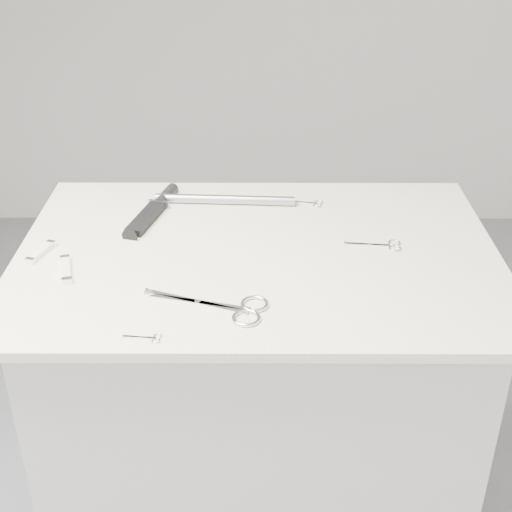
{
  "coord_description": "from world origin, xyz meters",
  "views": [
    {
      "loc": [
        0.0,
        -1.29,
        1.64
      ],
      "look_at": [
        -0.0,
        -0.02,
        0.92
      ],
      "focal_mm": 50.0,
      "sensor_mm": 36.0,
      "label": 1
    }
  ],
  "objects_px": {
    "embroidery_scissors_b": "(309,203)",
    "plinth": "(257,421)",
    "tiny_scissors": "(148,338)",
    "sheathed_knife": "(155,208)",
    "pocket_knife_a": "(66,269)",
    "metal_rail": "(225,200)",
    "pocket_knife_b": "(41,252)",
    "large_shears": "(231,308)",
    "embroidery_scissors_a": "(383,245)"
  },
  "relations": [
    {
      "from": "plinth",
      "to": "metal_rail",
      "type": "xyz_separation_m",
      "value": [
        -0.08,
        0.23,
        0.48
      ]
    },
    {
      "from": "embroidery_scissors_b",
      "to": "tiny_scissors",
      "type": "xyz_separation_m",
      "value": [
        -0.31,
        -0.54,
        -0.0
      ]
    },
    {
      "from": "large_shears",
      "to": "sheathed_knife",
      "type": "height_order",
      "value": "sheathed_knife"
    },
    {
      "from": "embroidery_scissors_a",
      "to": "pocket_knife_a",
      "type": "height_order",
      "value": "pocket_knife_a"
    },
    {
      "from": "plinth",
      "to": "tiny_scissors",
      "type": "xyz_separation_m",
      "value": [
        -0.19,
        -0.31,
        0.47
      ]
    },
    {
      "from": "metal_rail",
      "to": "pocket_knife_a",
      "type": "bearing_deg",
      "value": -133.81
    },
    {
      "from": "pocket_knife_b",
      "to": "pocket_knife_a",
      "type": "bearing_deg",
      "value": -118.17
    },
    {
      "from": "large_shears",
      "to": "pocket_knife_a",
      "type": "distance_m",
      "value": 0.36
    },
    {
      "from": "plinth",
      "to": "pocket_knife_b",
      "type": "relative_size",
      "value": 10.11
    },
    {
      "from": "embroidery_scissors_b",
      "to": "pocket_knife_b",
      "type": "relative_size",
      "value": 1.06
    },
    {
      "from": "embroidery_scissors_a",
      "to": "pocket_knife_b",
      "type": "height_order",
      "value": "pocket_knife_b"
    },
    {
      "from": "embroidery_scissors_b",
      "to": "pocket_knife_a",
      "type": "relative_size",
      "value": 0.92
    },
    {
      "from": "large_shears",
      "to": "sheathed_knife",
      "type": "bearing_deg",
      "value": 132.66
    },
    {
      "from": "large_shears",
      "to": "tiny_scissors",
      "type": "relative_size",
      "value": 3.42
    },
    {
      "from": "large_shears",
      "to": "metal_rail",
      "type": "distance_m",
      "value": 0.45
    },
    {
      "from": "large_shears",
      "to": "embroidery_scissors_b",
      "type": "height_order",
      "value": "large_shears"
    },
    {
      "from": "large_shears",
      "to": "metal_rail",
      "type": "height_order",
      "value": "metal_rail"
    },
    {
      "from": "plinth",
      "to": "pocket_knife_a",
      "type": "xyz_separation_m",
      "value": [
        -0.38,
        -0.09,
        0.48
      ]
    },
    {
      "from": "tiny_scissors",
      "to": "sheathed_knife",
      "type": "height_order",
      "value": "sheathed_knife"
    },
    {
      "from": "sheathed_knife",
      "to": "metal_rail",
      "type": "height_order",
      "value": "sheathed_knife"
    },
    {
      "from": "pocket_knife_a",
      "to": "metal_rail",
      "type": "relative_size",
      "value": 0.31
    },
    {
      "from": "sheathed_knife",
      "to": "pocket_knife_a",
      "type": "height_order",
      "value": "sheathed_knife"
    },
    {
      "from": "sheathed_knife",
      "to": "metal_rail",
      "type": "distance_m",
      "value": 0.16
    },
    {
      "from": "embroidery_scissors_b",
      "to": "metal_rail",
      "type": "distance_m",
      "value": 0.2
    },
    {
      "from": "embroidery_scissors_a",
      "to": "sheathed_knife",
      "type": "relative_size",
      "value": 0.48
    },
    {
      "from": "pocket_knife_b",
      "to": "metal_rail",
      "type": "height_order",
      "value": "metal_rail"
    },
    {
      "from": "plinth",
      "to": "pocket_knife_b",
      "type": "height_order",
      "value": "pocket_knife_b"
    },
    {
      "from": "large_shears",
      "to": "tiny_scissors",
      "type": "bearing_deg",
      "value": -129.35
    },
    {
      "from": "embroidery_scissors_a",
      "to": "metal_rail",
      "type": "bearing_deg",
      "value": 154.8
    },
    {
      "from": "pocket_knife_b",
      "to": "metal_rail",
      "type": "relative_size",
      "value": 0.27
    },
    {
      "from": "embroidery_scissors_b",
      "to": "plinth",
      "type": "bearing_deg",
      "value": -104.31
    },
    {
      "from": "large_shears",
      "to": "embroidery_scissors_a",
      "type": "distance_m",
      "value": 0.39
    },
    {
      "from": "tiny_scissors",
      "to": "pocket_knife_a",
      "type": "relative_size",
      "value": 0.65
    },
    {
      "from": "metal_rail",
      "to": "large_shears",
      "type": "bearing_deg",
      "value": -86.17
    },
    {
      "from": "embroidery_scissors_b",
      "to": "sheathed_knife",
      "type": "distance_m",
      "value": 0.36
    },
    {
      "from": "large_shears",
      "to": "plinth",
      "type": "bearing_deg",
      "value": 95.42
    },
    {
      "from": "metal_rail",
      "to": "pocket_knife_b",
      "type": "bearing_deg",
      "value": -146.56
    },
    {
      "from": "plinth",
      "to": "large_shears",
      "type": "xyz_separation_m",
      "value": [
        -0.05,
        -0.22,
        0.47
      ]
    },
    {
      "from": "pocket_knife_a",
      "to": "pocket_knife_b",
      "type": "distance_m",
      "value": 0.1
    },
    {
      "from": "plinth",
      "to": "sheathed_knife",
      "type": "bearing_deg",
      "value": 141.45
    },
    {
      "from": "plinth",
      "to": "embroidery_scissors_b",
      "type": "bearing_deg",
      "value": 62.12
    },
    {
      "from": "tiny_scissors",
      "to": "embroidery_scissors_b",
      "type": "bearing_deg",
      "value": 66.17
    },
    {
      "from": "sheathed_knife",
      "to": "pocket_knife_a",
      "type": "xyz_separation_m",
      "value": [
        -0.14,
        -0.27,
        -0.0
      ]
    },
    {
      "from": "tiny_scissors",
      "to": "plinth",
      "type": "bearing_deg",
      "value": 64.74
    },
    {
      "from": "sheathed_knife",
      "to": "pocket_knife_b",
      "type": "height_order",
      "value": "sheathed_knife"
    },
    {
      "from": "metal_rail",
      "to": "sheathed_knife",
      "type": "bearing_deg",
      "value": -165.97
    },
    {
      "from": "embroidery_scissors_a",
      "to": "pocket_knife_b",
      "type": "relative_size",
      "value": 1.33
    },
    {
      "from": "pocket_knife_a",
      "to": "embroidery_scissors_a",
      "type": "bearing_deg",
      "value": -95.78
    },
    {
      "from": "large_shears",
      "to": "sheathed_knife",
      "type": "distance_m",
      "value": 0.45
    },
    {
      "from": "pocket_knife_a",
      "to": "metal_rail",
      "type": "height_order",
      "value": "metal_rail"
    }
  ]
}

